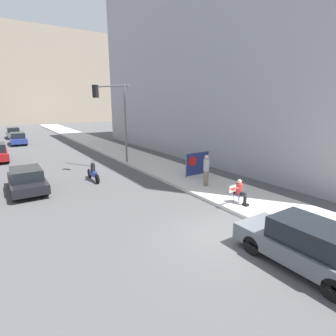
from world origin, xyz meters
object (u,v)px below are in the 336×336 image
Objects in this scene: car_on_road_distant at (18,138)px; car_on_road_far_lane at (13,133)px; protest_banner at (197,164)px; motorcycle_on_road at (93,173)px; parked_car_curbside at (306,245)px; seated_protester at (240,191)px; jogger_on_sidewalk at (206,170)px; car_on_road_nearest at (27,180)px; traffic_light_pole at (116,110)px.

car_on_road_far_lane is at bearing 90.27° from car_on_road_distant.
protest_banner is at bearing -69.83° from car_on_road_distant.
parked_car_curbside is at bearing -79.01° from motorcycle_on_road.
seated_protester is 0.54× the size of motorcycle_on_road.
jogger_on_sidewalk is at bearing -115.60° from protest_banner.
car_on_road_distant is (-8.72, 23.73, -0.29)m from protest_banner.
seated_protester is 0.28× the size of car_on_road_nearest.
car_on_road_distant is at bearing 97.76° from motorcycle_on_road.
car_on_road_nearest is at bearing -92.90° from car_on_road_distant.
seated_protester is 0.19× the size of traffic_light_pole.
protest_banner is 0.89× the size of motorcycle_on_road.
car_on_road_distant is at bearing 107.51° from traffic_light_pole.
car_on_road_nearest is 20.47m from car_on_road_distant.
jogger_on_sidewalk is 7.30m from motorcycle_on_road.
traffic_light_pole reaches higher than car_on_road_nearest.
jogger_on_sidewalk reaches higher than car_on_road_far_lane.
jogger_on_sidewalk is at bearing -30.56° from car_on_road_nearest.
protest_banner reaches higher than parked_car_curbside.
motorcycle_on_road is (-4.50, 8.30, -0.28)m from seated_protester.
parked_car_curbside is 1.89× the size of motorcycle_on_road.
seated_protester is at bearing 65.31° from parked_car_curbside.
jogger_on_sidewalk reaches higher than motorcycle_on_road.
protest_banner is 0.46× the size of car_on_road_nearest.
car_on_road_far_lane is (-7.31, 35.95, -0.05)m from seated_protester.
motorcycle_on_road is (-2.82, -2.63, -3.85)m from traffic_light_pole.
car_on_road_nearest is (-8.83, 5.21, -0.44)m from jogger_on_sidewalk.
jogger_on_sidewalk is 0.84× the size of motorcycle_on_road.
car_on_road_nearest is at bearing -179.18° from motorcycle_on_road.
seated_protester is 36.68m from car_on_road_far_lane.
jogger_on_sidewalk is 0.30× the size of traffic_light_pole.
jogger_on_sidewalk is 0.43× the size of car_on_road_nearest.
protest_banner is at bearing 64.33° from seated_protester.
car_on_road_nearest is (-6.64, -2.68, -3.69)m from traffic_light_pole.
traffic_light_pole is 1.50× the size of parked_car_curbside.
jogger_on_sidewalk is (0.52, 3.03, 0.31)m from seated_protester.
jogger_on_sidewalk is at bearing 70.85° from seated_protester.
car_on_road_far_lane is at bearing 105.77° from protest_banner.
seated_protester reaches higher than motorcycle_on_road.
jogger_on_sidewalk is at bearing -73.10° from car_on_road_distant.
motorcycle_on_road is (-2.47, 12.72, -0.21)m from parked_car_curbside.
parked_car_curbside is 0.94× the size of car_on_road_distant.
seated_protester is 0.61× the size of protest_banner.
traffic_light_pole is 1.36× the size of car_on_road_far_lane.
seated_protester and car_on_road_nearest have the same top height.
motorcycle_on_road is at bearing 108.97° from seated_protester.
car_on_road_distant is at bearing 110.17° from protest_banner.
seated_protester is 29.60m from car_on_road_distant.
traffic_light_pole reaches higher than motorcycle_on_road.
car_on_road_distant is at bearing 94.75° from seated_protester.
car_on_road_far_lane reaches higher than car_on_road_distant.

